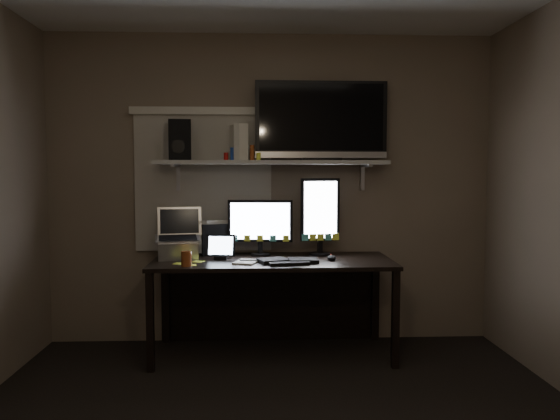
{
  "coord_description": "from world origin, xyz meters",
  "views": [
    {
      "loc": [
        -0.12,
        -2.66,
        1.39
      ],
      "look_at": [
        0.05,
        1.25,
        1.12
      ],
      "focal_mm": 35.0,
      "sensor_mm": 36.0,
      "label": 1
    }
  ],
  "objects": [
    {
      "name": "speaker",
      "position": [
        -0.71,
        1.63,
        1.64
      ],
      "size": [
        0.2,
        0.23,
        0.31
      ],
      "primitive_type": "cube",
      "rotation": [
        0.0,
        0.0,
        0.13
      ],
      "color": "black",
      "rests_on": "wall_shelf"
    },
    {
      "name": "back_wall",
      "position": [
        0.0,
        1.8,
        1.25
      ],
      "size": [
        3.6,
        0.0,
        3.6
      ],
      "primitive_type": "plane",
      "rotation": [
        1.57,
        0.0,
        0.0
      ],
      "color": "brown",
      "rests_on": "floor"
    },
    {
      "name": "file_sorter",
      "position": [
        -0.45,
        1.66,
        0.86
      ],
      "size": [
        0.23,
        0.15,
        0.27
      ],
      "primitive_type": "cube",
      "rotation": [
        0.0,
        0.0,
        0.31
      ],
      "color": "black",
      "rests_on": "desk"
    },
    {
      "name": "sticky_notes",
      "position": [
        -0.58,
        1.28,
        0.73
      ],
      "size": [
        0.35,
        0.27,
        0.0
      ],
      "primitive_type": null,
      "rotation": [
        0.0,
        0.0,
        -0.1
      ],
      "color": "#F1FF45",
      "rests_on": "desk"
    },
    {
      "name": "laptop",
      "position": [
        -0.72,
        1.5,
        0.92
      ],
      "size": [
        0.38,
        0.33,
        0.38
      ],
      "primitive_type": "cube",
      "rotation": [
        0.0,
        0.0,
        0.18
      ],
      "color": "#AFAFB4",
      "rests_on": "desk"
    },
    {
      "name": "cup",
      "position": [
        -0.61,
        1.15,
        0.78
      ],
      "size": [
        0.09,
        0.09,
        0.11
      ],
      "primitive_type": "cylinder",
      "rotation": [
        0.0,
        0.0,
        -0.33
      ],
      "color": "brown",
      "rests_on": "desk"
    },
    {
      "name": "monitor_landscape",
      "position": [
        -0.09,
        1.63,
        0.95
      ],
      "size": [
        0.51,
        0.1,
        0.45
      ],
      "primitive_type": "cube",
      "rotation": [
        0.0,
        0.0,
        -0.1
      ],
      "color": "black",
      "rests_on": "desk"
    },
    {
      "name": "desk",
      "position": [
        0.0,
        1.55,
        0.55
      ],
      "size": [
        1.8,
        0.75,
        0.73
      ],
      "color": "black",
      "rests_on": "floor"
    },
    {
      "name": "game_console",
      "position": [
        -0.26,
        1.64,
        1.62
      ],
      "size": [
        0.15,
        0.25,
        0.28
      ],
      "primitive_type": "cube",
      "rotation": [
        0.0,
        0.0,
        0.35
      ],
      "color": "beige",
      "rests_on": "wall_shelf"
    },
    {
      "name": "notepad",
      "position": [
        -0.19,
        1.28,
        0.74
      ],
      "size": [
        0.21,
        0.25,
        0.01
      ],
      "primitive_type": "cube",
      "rotation": [
        0.0,
        0.0,
        -0.32
      ],
      "color": "silver",
      "rests_on": "desk"
    },
    {
      "name": "bottles",
      "position": [
        -0.23,
        1.56,
        1.55
      ],
      "size": [
        0.22,
        0.09,
        0.14
      ],
      "primitive_type": null,
      "rotation": [
        0.0,
        0.0,
        0.21
      ],
      "color": "#A50F0C",
      "rests_on": "wall_shelf"
    },
    {
      "name": "tv",
      "position": [
        0.39,
        1.65,
        1.79
      ],
      "size": [
        1.04,
        0.2,
        0.62
      ],
      "primitive_type": "cube",
      "rotation": [
        0.0,
        0.0,
        0.01
      ],
      "color": "black",
      "rests_on": "wall_shelf"
    },
    {
      "name": "window_blinds",
      "position": [
        -0.55,
        1.79,
        1.3
      ],
      "size": [
        1.1,
        0.02,
        1.1
      ],
      "primitive_type": "cube",
      "color": "beige",
      "rests_on": "back_wall"
    },
    {
      "name": "keyboard",
      "position": [
        0.11,
        1.29,
        0.74
      ],
      "size": [
        0.47,
        0.25,
        0.03
      ],
      "primitive_type": "cube",
      "rotation": [
        0.0,
        0.0,
        0.18
      ],
      "color": "black",
      "rests_on": "desk"
    },
    {
      "name": "mouse",
      "position": [
        0.44,
        1.37,
        0.75
      ],
      "size": [
        0.07,
        0.11,
        0.04
      ],
      "primitive_type": "ellipsoid",
      "rotation": [
        0.0,
        0.0,
        0.07
      ],
      "color": "black",
      "rests_on": "desk"
    },
    {
      "name": "monitor_portrait",
      "position": [
        0.38,
        1.63,
        1.04
      ],
      "size": [
        0.32,
        0.1,
        0.62
      ],
      "primitive_type": "cube",
      "rotation": [
        0.0,
        0.0,
        0.12
      ],
      "color": "black",
      "rests_on": "desk"
    },
    {
      "name": "wall_shelf",
      "position": [
        0.0,
        1.62,
        1.46
      ],
      "size": [
        1.8,
        0.35,
        0.03
      ],
      "primitive_type": "cube",
      "color": "#A5A4A0",
      "rests_on": "back_wall"
    },
    {
      "name": "tablet",
      "position": [
        -0.39,
        1.43,
        0.83
      ],
      "size": [
        0.23,
        0.12,
        0.19
      ],
      "primitive_type": "cube",
      "rotation": [
        0.0,
        0.0,
        -0.13
      ],
      "color": "black",
      "rests_on": "desk"
    }
  ]
}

